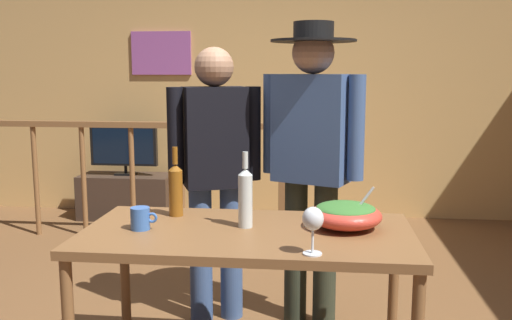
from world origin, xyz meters
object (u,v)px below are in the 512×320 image
at_px(wine_glass, 313,221).
at_px(tv_console, 127,196).
at_px(framed_picture, 161,53).
at_px(flat_screen_tv, 124,147).
at_px(salad_bowl, 345,214).
at_px(wine_bottle_clear, 245,196).
at_px(mug_blue, 141,218).
at_px(serving_table, 247,246).
at_px(person_standing_left, 215,165).
at_px(person_standing_right, 312,147).
at_px(stair_railing, 158,165).
at_px(wine_bottle_amber, 176,189).

bearing_deg(wine_glass, tv_console, 120.36).
relative_size(framed_picture, tv_console, 0.67).
bearing_deg(flat_screen_tv, salad_bowl, -54.00).
distance_m(wine_bottle_clear, mug_blue, 0.48).
xyz_separation_m(tv_console, mug_blue, (1.10, -2.91, 0.58)).
distance_m(tv_console, serving_table, 3.31).
relative_size(person_standing_left, person_standing_right, 0.92).
bearing_deg(tv_console, mug_blue, -69.41).
bearing_deg(tv_console, serving_table, -61.38).
xyz_separation_m(stair_railing, serving_table, (1.05, -2.22, 0.02)).
height_order(framed_picture, wine_bottle_clear, framed_picture).
height_order(wine_bottle_amber, person_standing_right, person_standing_right).
distance_m(stair_railing, flat_screen_tv, 0.81).
xyz_separation_m(flat_screen_tv, wine_bottle_clear, (1.55, -2.79, 0.17)).
xyz_separation_m(framed_picture, tv_console, (-0.31, -0.29, -1.40)).
relative_size(flat_screen_tv, person_standing_right, 0.39).
distance_m(framed_picture, person_standing_left, 2.75).
height_order(framed_picture, flat_screen_tv, framed_picture).
xyz_separation_m(tv_console, person_standing_right, (1.84, -2.18, 0.81)).
distance_m(tv_console, person_standing_right, 2.96).
bearing_deg(salad_bowl, wine_glass, -110.15).
bearing_deg(serving_table, flat_screen_tv, 118.89).
relative_size(flat_screen_tv, person_standing_left, 0.42).
bearing_deg(person_standing_left, flat_screen_tv, -80.45).
distance_m(framed_picture, tv_console, 1.47).
relative_size(tv_console, wine_glass, 4.79).
bearing_deg(wine_bottle_clear, serving_table, -73.96).
relative_size(framed_picture, mug_blue, 4.96).
relative_size(wine_glass, wine_bottle_clear, 0.54).
bearing_deg(person_standing_right, framed_picture, -36.46).
relative_size(tv_console, salad_bowl, 2.75).
height_order(mug_blue, person_standing_left, person_standing_left).
height_order(serving_table, wine_glass, wine_glass).
distance_m(wine_glass, person_standing_left, 1.15).
distance_m(wine_bottle_clear, person_standing_right, 0.72).
relative_size(stair_railing, mug_blue, 25.99).
xyz_separation_m(serving_table, wine_glass, (0.29, -0.30, 0.20)).
bearing_deg(framed_picture, salad_bowl, -61.14).
xyz_separation_m(tv_console, salad_bowl, (2.00, -2.79, 0.59)).
bearing_deg(flat_screen_tv, wine_bottle_clear, -60.89).
xyz_separation_m(stair_railing, person_standing_left, (0.78, -1.52, 0.27)).
xyz_separation_m(salad_bowl, wine_bottle_clear, (-0.45, -0.03, 0.08)).
height_order(wine_glass, wine_bottle_clear, wine_bottle_clear).
bearing_deg(tv_console, stair_railing, -51.87).
xyz_separation_m(framed_picture, mug_blue, (0.79, -3.20, -0.83)).
height_order(framed_picture, stair_railing, framed_picture).
xyz_separation_m(salad_bowl, person_standing_left, (-0.71, 0.61, 0.11)).
xyz_separation_m(tv_console, wine_bottle_clear, (1.55, -2.82, 0.67)).
xyz_separation_m(serving_table, wine_bottle_clear, (-0.02, 0.05, 0.21)).
bearing_deg(flat_screen_tv, wine_bottle_amber, -65.60).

